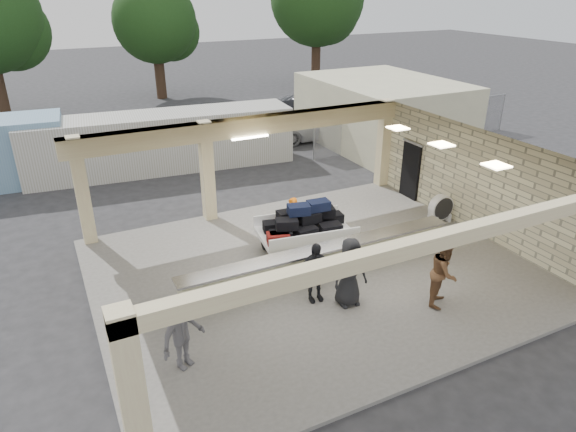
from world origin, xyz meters
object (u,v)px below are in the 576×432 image
passenger_c (183,333)px  car_white_a (317,125)px  baggage_counter (322,263)px  baggage_handler (292,222)px  car_white_b (354,111)px  drum_fan (441,208)px  container_white (162,141)px  passenger_a (444,272)px  passenger_b (315,272)px  car_dark (304,112)px  luggage_cart (304,227)px  passenger_d (350,272)px

passenger_c → car_white_a: (11.34, 14.49, -0.30)m
baggage_counter → baggage_handler: bearing=85.8°
passenger_c → car_white_b: passenger_c is taller
baggage_counter → drum_fan: (5.50, 1.44, 0.03)m
container_white → car_white_b: bearing=19.4°
baggage_handler → car_white_b: size_ratio=0.33×
baggage_counter → passenger_a: 3.25m
baggage_counter → passenger_b: (-0.69, -0.82, 0.33)m
passenger_b → car_white_a: 15.49m
baggage_counter → car_dark: (7.58, 15.30, 0.21)m
passenger_a → car_dark: size_ratio=0.38×
luggage_cart → car_dark: size_ratio=0.62×
car_white_b → container_white: container_white is taller
baggage_counter → luggage_cart: luggage_cart is taller
passenger_b → container_white: (-0.89, 12.25, 0.32)m
passenger_c → container_white: 13.55m
passenger_c → passenger_d: 4.45m
passenger_a → passenger_b: bearing=112.4°
passenger_d → drum_fan: bearing=32.1°
container_white → passenger_a: bearing=-69.4°
baggage_counter → passenger_d: passenger_d is taller
passenger_a → car_white_a: passenger_a is taller
container_white → car_dark: bearing=28.4°
passenger_d → car_white_b: passenger_d is taller
car_white_a → car_dark: bearing=-8.2°
car_white_a → container_white: container_white is taller
baggage_counter → car_dark: bearing=63.6°
car_white_a → car_white_b: (3.48, 1.73, 0.07)m
car_white_a → container_white: 8.61m
passenger_a → passenger_c: 6.60m
passenger_d → car_dark: 18.29m
baggage_counter → passenger_c: size_ratio=4.63×
luggage_cart → passenger_c: (-4.67, -3.36, 0.01)m
passenger_a → luggage_cart: bearing=77.1°
drum_fan → car_dark: car_dark is taller
passenger_a → passenger_d: size_ratio=0.98×
luggage_cart → car_dark: (7.32, 13.77, -0.17)m
drum_fan → passenger_d: (-5.49, -2.79, 0.40)m
baggage_handler → container_white: 9.43m
luggage_cart → container_white: container_white is taller
luggage_cart → drum_fan: 5.25m
car_white_a → container_white: bearing=104.1°
baggage_counter → passenger_d: 1.42m
passenger_c → container_white: (2.84, 13.25, 0.26)m
luggage_cart → car_white_b: luggage_cart is taller
luggage_cart → passenger_c: bearing=-136.3°
baggage_handler → passenger_d: 3.52m
passenger_b → luggage_cart: bearing=74.2°
baggage_handler → car_white_b: (10.25, 12.23, -0.14)m
baggage_handler → container_white: container_white is taller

